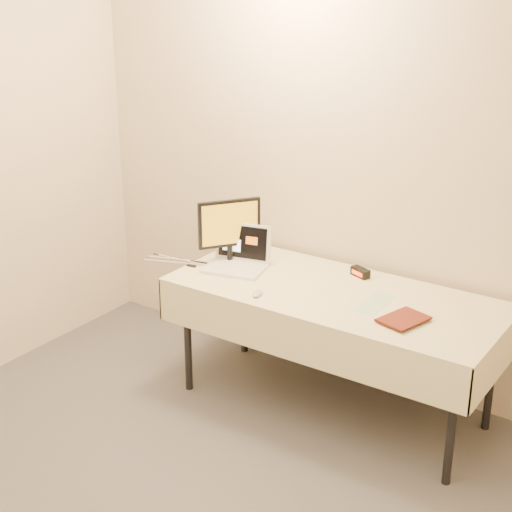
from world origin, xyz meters
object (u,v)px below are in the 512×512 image
Objects in this scene: laptop at (238,257)px; book at (391,294)px; monitor at (229,226)px; table at (335,302)px.

book is (1.04, -0.12, 0.06)m from laptop.
table is at bearing -56.24° from monitor.
table is at bearing 178.84° from book.
book reaches higher than table.
monitor is (-0.74, 0.03, 0.29)m from table.
book is (1.12, -0.15, -0.11)m from monitor.
laptop is at bearing -179.96° from table.
laptop is at bearing -74.25° from monitor.
monitor is at bearing 146.89° from laptop.
laptop is 1.05m from book.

